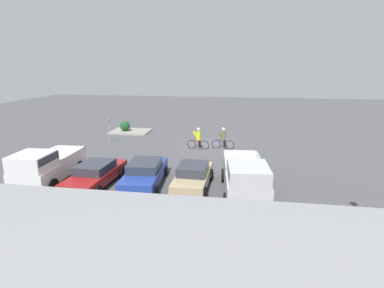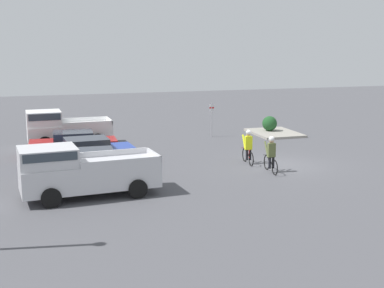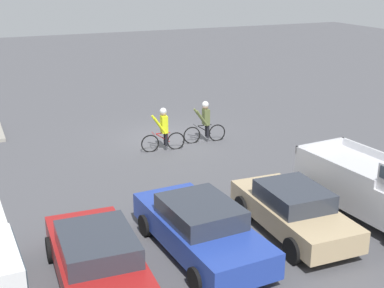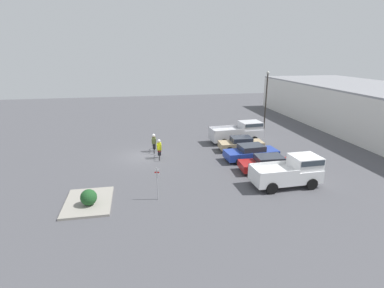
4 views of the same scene
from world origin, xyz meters
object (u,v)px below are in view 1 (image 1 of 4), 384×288
Objects in this scene: sedan_1 at (145,173)px; shrub at (125,126)px; sedan_2 at (96,174)px; pickup_truck_1 at (46,166)px; sedan_0 at (193,176)px; cyclist_0 at (198,138)px; cyclist_1 at (223,138)px; pickup_truck_0 at (245,177)px; fire_lane_sign at (109,128)px.

sedan_1 is 4.77× the size of shrub.
sedan_1 is 2.83m from sedan_2.
pickup_truck_1 reaches higher than sedan_2.
cyclist_0 reaches higher than sedan_0.
pickup_truck_1 is at bearing 43.96° from cyclist_1.
cyclist_0 is at bearing -104.11° from sedan_1.
cyclist_0 is at bearing -84.57° from sedan_0.
sedan_1 is 1.01× the size of sedan_2.
pickup_truck_0 is at bearing 99.73° from cyclist_1.
pickup_truck_0 reaches higher than sedan_1.
sedan_0 is (2.83, -0.81, -0.42)m from pickup_truck_0.
sedan_2 is at bearing 109.16° from fire_lane_sign.
sedan_2 is at bearing 104.15° from shrub.
sedan_2 is 11.20m from cyclist_1.
fire_lane_sign reaches higher than cyclist_1.
sedan_0 is 2.80m from sedan_1.
cyclist_1 is 1.85× the size of shrub.
sedan_2 is (8.43, -0.41, -0.45)m from pickup_truck_0.
pickup_truck_0 is 9.41m from cyclist_1.
pickup_truck_1 is at bearing 5.62° from sedan_0.
sedan_1 is at bearing 64.32° from cyclist_1.
shrub is (9.03, -13.21, -0.05)m from sedan_0.
sedan_1 is (2.80, -0.05, 0.01)m from sedan_0.
cyclist_1 is at bearing 177.56° from fire_lane_sign.
fire_lane_sign is at bearing -39.75° from pickup_truck_0.
cyclist_1 reaches higher than sedan_1.
sedan_2 reaches higher than shrub.
sedan_1 is 5.67m from pickup_truck_1.
cyclist_1 is at bearing -136.04° from pickup_truck_1.
sedan_2 is 2.57× the size of cyclist_1.
pickup_truck_0 reaches higher than cyclist_1.
fire_lane_sign is at bearing -2.44° from cyclist_1.
sedan_2 is at bearing 52.30° from cyclist_1.
pickup_truck_1 is 2.22× the size of fire_lane_sign.
fire_lane_sign is at bearing -55.73° from sedan_1.
sedan_0 is 2.38× the size of cyclist_0.
sedan_2 is 4.74× the size of shrub.
sedan_2 is (2.80, 0.44, -0.03)m from sedan_1.
cyclist_0 is at bearing -67.99° from pickup_truck_0.
cyclist_0 is at bearing 9.78° from cyclist_1.
sedan_0 is 2.31× the size of cyclist_1.
cyclist_0 is 2.05m from cyclist_1.
sedan_2 is at bearing 4.05° from sedan_0.
sedan_0 is 4.27× the size of shrub.
shrub is at bearing -87.37° from pickup_truck_1.
sedan_0 is at bearing 81.63° from cyclist_1.
sedan_1 is at bearing -0.95° from sedan_0.
pickup_truck_1 is 2.74× the size of cyclist_0.
pickup_truck_1 is (2.78, 0.43, 0.46)m from sedan_2.
cyclist_1 is (-6.85, -8.86, 0.25)m from sedan_2.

